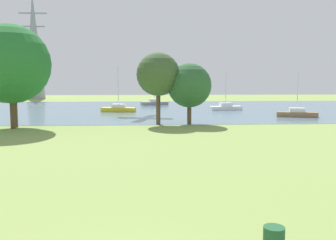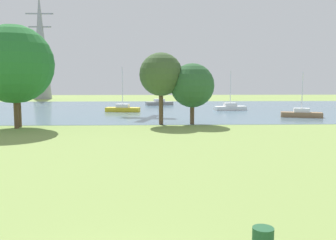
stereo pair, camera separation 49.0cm
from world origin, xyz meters
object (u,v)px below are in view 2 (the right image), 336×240
Objects in this scene: sailboat_yellow at (123,109)px; sailboat_gray at (159,103)px; tree_west_near at (17,73)px; electricity_pylon at (41,46)px; tree_east_near at (14,64)px; sailboat_white at (230,107)px; tree_east_far at (192,86)px; tree_mid_shore at (161,75)px; sailboat_brown at (301,114)px.

sailboat_gray is (5.38, 13.42, 0.00)m from sailboat_yellow.
tree_west_near is at bearing -118.23° from sailboat_yellow.
tree_east_near is at bearing -75.68° from electricity_pylon.
sailboat_gray reaches higher than sailboat_white.
tree_east_far is at bearing -83.80° from sailboat_gray.
sailboat_yellow is at bearing 119.62° from tree_east_far.
sailboat_yellow is 1.09× the size of sailboat_white.
sailboat_white is 15.56m from sailboat_gray.
tree_east_near reaches higher than sailboat_yellow.
sailboat_yellow is at bearing -111.85° from sailboat_gray.
sailboat_yellow reaches higher than sailboat_white.
sailboat_gray is 28.75m from tree_mid_shore.
sailboat_gray reaches higher than sailboat_yellow.
tree_east_far is (8.46, -14.87, 3.53)m from sailboat_yellow.
electricity_pylon is (-27.59, 22.82, 11.91)m from sailboat_gray.
sailboat_brown is at bearing 16.53° from tree_east_near.
electricity_pylon is (-38.02, 34.38, 11.92)m from sailboat_white.
tree_east_near is 0.39× the size of electricity_pylon.
sailboat_yellow is 20.29m from tree_east_near.
sailboat_white is 1.06× the size of sailboat_brown.
sailboat_white is 52.62m from electricity_pylon.
tree_mid_shore is at bearing -159.19° from sailboat_brown.
sailboat_yellow is 0.86× the size of tree_mid_shore.
tree_mid_shore is 1.17× the size of tree_east_far.
tree_east_far is (3.07, -28.29, 3.53)m from sailboat_gray.
sailboat_yellow is 16.51m from tree_mid_shore.
tree_east_near is at bearing -80.20° from tree_west_near.
sailboat_gray is (-10.42, 11.56, 0.01)m from sailboat_white.
tree_west_near is at bearing -165.93° from sailboat_brown.
tree_east_far is at bearing 9.10° from tree_east_near.
tree_east_far is (16.92, 2.71, -2.04)m from tree_east_near.
sailboat_white is at bearing -47.95° from sailboat_gray.
electricity_pylon is at bearing 104.44° from tree_west_near.
sailboat_gray is at bearing 64.58° from tree_west_near.
tree_mid_shore reaches higher than sailboat_gray.
tree_mid_shore is 3.40m from tree_east_far.
tree_mid_shore is at bearing -70.67° from sailboat_yellow.
sailboat_brown is 0.75× the size of tree_mid_shore.
sailboat_yellow is 15.92m from sailboat_white.
electricity_pylon is at bearing 135.05° from sailboat_brown.
tree_mid_shore is (13.71, 2.63, -0.91)m from tree_east_near.
tree_east_far reaches higher than sailboat_brown.
tree_east_far reaches higher than sailboat_white.
sailboat_gray is at bearing -39.59° from electricity_pylon.
tree_east_far is (-7.35, -16.74, 3.54)m from sailboat_white.
tree_east_near is at bearing -169.15° from tree_mid_shore.
electricity_pylon reaches higher than sailboat_white.
electricity_pylon is (-30.67, 51.12, 8.38)m from tree_east_far.
tree_east_near reaches higher than tree_east_far.
sailboat_yellow is at bearing -58.50° from electricity_pylon.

